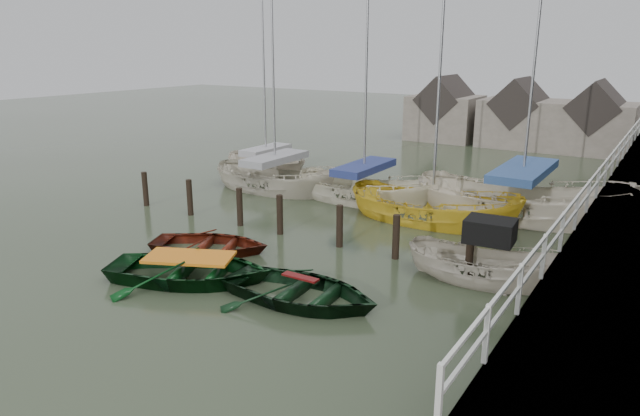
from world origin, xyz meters
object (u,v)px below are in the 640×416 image
Objects in this scene: sailboat_a at (276,189)px; sailboat_e at (267,173)px; sailboat_c at (432,221)px; sailboat_b at (364,200)px; rowboat_red at (211,252)px; rowboat_dkgreen at (301,302)px; rowboat_green at (191,281)px; motorboat at (484,279)px; sailboat_d at (519,217)px.

sailboat_e is (-2.39, 2.41, 0.00)m from sailboat_a.
sailboat_c reaches higher than sailboat_e.
sailboat_a is at bearing 96.40° from sailboat_b.
rowboat_dkgreen reaches higher than rowboat_red.
rowboat_green is (1.14, -2.01, 0.00)m from rowboat_red.
rowboat_green is 3.39m from rowboat_dkgreen.
sailboat_d reaches higher than motorboat.
sailboat_e reaches higher than rowboat_dkgreen.
sailboat_e is (-12.74, 0.82, 0.01)m from sailboat_d.
sailboat_a is (-7.52, 8.96, 0.06)m from rowboat_dkgreen.
sailboat_a is at bearing 85.66° from sailboat_c.
rowboat_red is at bearing 137.47° from sailboat_d.
rowboat_dkgreen is 0.42× the size of sailboat_a.
sailboat_b is (-3.30, 9.48, 0.06)m from rowboat_dkgreen.
sailboat_d is at bearing -53.81° from rowboat_green.
sailboat_c is at bearing -5.23° from rowboat_dkgreen.
rowboat_green is at bearing -138.48° from sailboat_e.
sailboat_e reaches higher than rowboat_green.
rowboat_green is at bearing 158.49° from sailboat_c.
motorboat is 0.48× the size of sailboat_e.
sailboat_c is 10.54m from sailboat_e.
sailboat_d reaches higher than sailboat_c.
sailboat_b is 3.67m from sailboat_c.
rowboat_dkgreen is at bearing 132.21° from motorboat.
sailboat_c is (0.19, 8.34, 0.01)m from rowboat_dkgreen.
sailboat_a is 7.74m from sailboat_c.
sailboat_b is at bearing -93.28° from sailboat_e.
sailboat_b is at bearing -31.41° from rowboat_red.
sailboat_d is 1.45× the size of sailboat_e.
sailboat_e is at bearing 73.47° from sailboat_b.
rowboat_red is at bearing 101.60° from motorboat.
rowboat_red is at bearing -158.27° from sailboat_a.
sailboat_d reaches higher than rowboat_dkgreen.
rowboat_dkgreen is 15.08m from sailboat_e.
rowboat_dkgreen is (3.34, 0.54, 0.00)m from rowboat_green.
rowboat_green is 1.02× the size of motorboat.
rowboat_dkgreen is at bearing -126.27° from sailboat_e.
rowboat_red is 0.37× the size of sailboat_a.
rowboat_red is 4.72m from rowboat_dkgreen.
sailboat_a is at bearing -0.93° from rowboat_red.
sailboat_c reaches higher than sailboat_a.
sailboat_c reaches higher than rowboat_dkgreen.
sailboat_a is at bearing -122.54° from sailboat_e.
motorboat is at bearing -96.97° from rowboat_red.
motorboat is at bearing -82.69° from rowboat_green.
sailboat_b reaches higher than rowboat_green.
rowboat_green is 13.59m from sailboat_e.
sailboat_a is (-4.17, 9.50, 0.06)m from rowboat_green.
sailboat_c is 1.16× the size of sailboat_e.
sailboat_e is at bearing 4.20° from rowboat_green.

